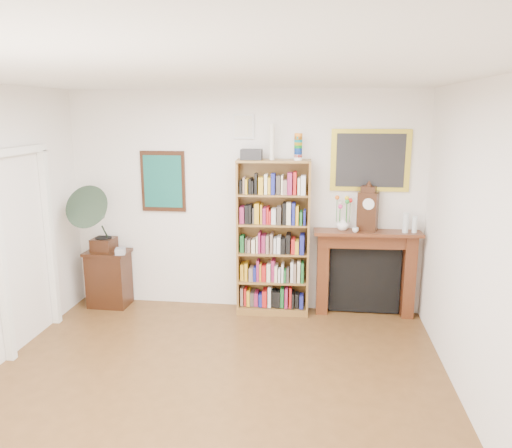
{
  "coord_description": "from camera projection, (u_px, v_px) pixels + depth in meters",
  "views": [
    {
      "loc": [
        0.92,
        -3.7,
        2.54
      ],
      "look_at": [
        0.26,
        1.6,
        1.32
      ],
      "focal_mm": 35.0,
      "sensor_mm": 36.0,
      "label": 1
    }
  ],
  "objects": [
    {
      "name": "room",
      "position": [
        198.0,
        258.0,
        3.94
      ],
      "size": [
        4.51,
        5.01,
        2.81
      ],
      "color": "#533619",
      "rests_on": "ground"
    },
    {
      "name": "door_casing",
      "position": [
        25.0,
        231.0,
        5.4
      ],
      "size": [
        0.08,
        1.02,
        2.17
      ],
      "color": "white",
      "rests_on": "left_wall"
    },
    {
      "name": "teal_poster",
      "position": [
        163.0,
        181.0,
        6.41
      ],
      "size": [
        0.58,
        0.04,
        0.78
      ],
      "color": "black",
      "rests_on": "back_wall"
    },
    {
      "name": "small_picture",
      "position": [
        243.0,
        126.0,
        6.13
      ],
      "size": [
        0.26,
        0.04,
        0.3
      ],
      "color": "white",
      "rests_on": "back_wall"
    },
    {
      "name": "gilt_painting",
      "position": [
        370.0,
        160.0,
        6.03
      ],
      "size": [
        0.95,
        0.04,
        0.75
      ],
      "color": "gold",
      "rests_on": "back_wall"
    },
    {
      "name": "bookshelf",
      "position": [
        273.0,
        229.0,
        6.2
      ],
      "size": [
        0.92,
        0.37,
        2.26
      ],
      "rotation": [
        0.0,
        0.0,
        0.06
      ],
      "color": "brown",
      "rests_on": "floor"
    },
    {
      "name": "side_cabinet",
      "position": [
        109.0,
        278.0,
        6.59
      ],
      "size": [
        0.56,
        0.41,
        0.75
      ],
      "primitive_type": "cube",
      "rotation": [
        0.0,
        0.0,
        -0.02
      ],
      "color": "black",
      "rests_on": "floor"
    },
    {
      "name": "fireplace",
      "position": [
        365.0,
        265.0,
        6.25
      ],
      "size": [
        1.32,
        0.36,
        1.1
      ],
      "rotation": [
        0.0,
        0.0,
        0.04
      ],
      "color": "#481D11",
      "rests_on": "floor"
    },
    {
      "name": "gramophone",
      "position": [
        97.0,
        215.0,
        6.26
      ],
      "size": [
        0.59,
        0.72,
        0.9
      ],
      "rotation": [
        0.0,
        0.0,
        -0.06
      ],
      "color": "black",
      "rests_on": "side_cabinet"
    },
    {
      "name": "cd_stack",
      "position": [
        120.0,
        251.0,
        6.35
      ],
      "size": [
        0.15,
        0.15,
        0.08
      ],
      "primitive_type": "cube",
      "rotation": [
        0.0,
        0.0,
        0.24
      ],
      "color": "#BAB8C5",
      "rests_on": "side_cabinet"
    },
    {
      "name": "mantel_clock",
      "position": [
        368.0,
        209.0,
        6.06
      ],
      "size": [
        0.27,
        0.2,
        0.55
      ],
      "rotation": [
        0.0,
        0.0,
        -0.35
      ],
      "color": "black",
      "rests_on": "fireplace"
    },
    {
      "name": "flower_vase",
      "position": [
        343.0,
        224.0,
        6.13
      ],
      "size": [
        0.16,
        0.16,
        0.16
      ],
      "primitive_type": "imported",
      "rotation": [
        0.0,
        0.0,
        0.07
      ],
      "color": "white",
      "rests_on": "fireplace"
    },
    {
      "name": "teacup",
      "position": [
        355.0,
        230.0,
        6.02
      ],
      "size": [
        0.08,
        0.08,
        0.06
      ],
      "primitive_type": "imported",
      "rotation": [
        0.0,
        0.0,
        -0.08
      ],
      "color": "silver",
      "rests_on": "fireplace"
    },
    {
      "name": "bottle_left",
      "position": [
        406.0,
        223.0,
        6.0
      ],
      "size": [
        0.07,
        0.07,
        0.24
      ],
      "primitive_type": "cylinder",
      "color": "silver",
      "rests_on": "fireplace"
    },
    {
      "name": "bottle_right",
      "position": [
        415.0,
        225.0,
        5.99
      ],
      "size": [
        0.06,
        0.06,
        0.2
      ],
      "primitive_type": "cylinder",
      "color": "silver",
      "rests_on": "fireplace"
    }
  ]
}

